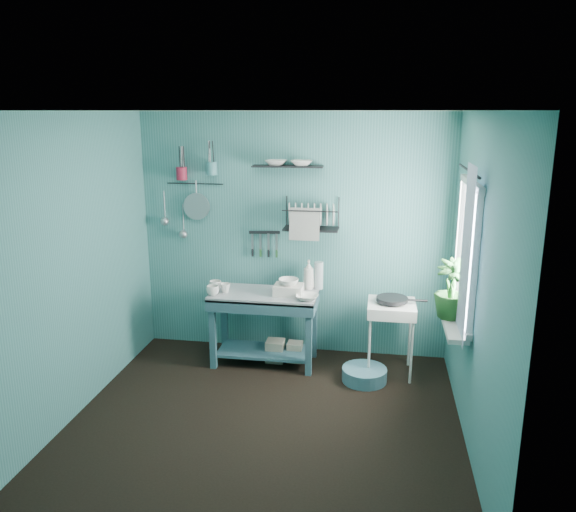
% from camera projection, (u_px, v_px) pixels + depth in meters
% --- Properties ---
extents(floor, '(3.20, 3.20, 0.00)m').
position_uv_depth(floor, '(266.00, 420.00, 4.68)').
color(floor, black).
rests_on(floor, ground).
extents(ceiling, '(3.20, 3.20, 0.00)m').
position_uv_depth(ceiling, '(262.00, 111.00, 4.05)').
color(ceiling, silver).
rests_on(ceiling, ground).
extents(wall_back, '(3.20, 0.00, 3.20)m').
position_uv_depth(wall_back, '(293.00, 236.00, 5.80)').
color(wall_back, '#3B7977').
rests_on(wall_back, ground).
extents(wall_front, '(3.20, 0.00, 3.20)m').
position_uv_depth(wall_front, '(206.00, 357.00, 2.93)').
color(wall_front, '#3B7977').
rests_on(wall_front, ground).
extents(wall_left, '(0.00, 3.00, 3.00)m').
position_uv_depth(wall_left, '(74.00, 267.00, 4.62)').
color(wall_left, '#3B7977').
rests_on(wall_left, ground).
extents(wall_right, '(0.00, 3.00, 3.00)m').
position_uv_depth(wall_right, '(477.00, 287.00, 4.11)').
color(wall_right, '#3B7977').
rests_on(wall_right, ground).
extents(work_counter, '(1.11, 0.66, 0.75)m').
position_uv_depth(work_counter, '(264.00, 328.00, 5.67)').
color(work_counter, '#2E5561').
rests_on(work_counter, floor).
extents(mug_left, '(0.12, 0.12, 0.10)m').
position_uv_depth(mug_left, '(213.00, 290.00, 5.49)').
color(mug_left, silver).
rests_on(mug_left, work_counter).
extents(mug_mid, '(0.14, 0.14, 0.09)m').
position_uv_depth(mug_mid, '(225.00, 288.00, 5.57)').
color(mug_mid, silver).
rests_on(mug_mid, work_counter).
extents(mug_right, '(0.17, 0.17, 0.10)m').
position_uv_depth(mug_right, '(215.00, 286.00, 5.64)').
color(mug_right, silver).
rests_on(mug_right, work_counter).
extents(wash_tub, '(0.28, 0.22, 0.10)m').
position_uv_depth(wash_tub, '(289.00, 290.00, 5.51)').
color(wash_tub, silver).
rests_on(wash_tub, work_counter).
extents(tub_bowl, '(0.20, 0.19, 0.06)m').
position_uv_depth(tub_bowl, '(289.00, 282.00, 5.49)').
color(tub_bowl, silver).
rests_on(tub_bowl, wash_tub).
extents(soap_bottle, '(0.11, 0.12, 0.30)m').
position_uv_depth(soap_bottle, '(309.00, 275.00, 5.66)').
color(soap_bottle, silver).
rests_on(soap_bottle, work_counter).
extents(water_bottle, '(0.09, 0.09, 0.28)m').
position_uv_depth(water_bottle, '(319.00, 275.00, 5.67)').
color(water_bottle, '#AEBCC2').
rests_on(water_bottle, work_counter).
extents(counter_bowl, '(0.22, 0.22, 0.05)m').
position_uv_depth(counter_bowl, '(307.00, 297.00, 5.36)').
color(counter_bowl, silver).
rests_on(counter_bowl, work_counter).
extents(hotplate_stand, '(0.47, 0.47, 0.72)m').
position_uv_depth(hotplate_stand, '(390.00, 338.00, 5.44)').
color(hotplate_stand, silver).
rests_on(hotplate_stand, floor).
extents(frying_pan, '(0.30, 0.30, 0.03)m').
position_uv_depth(frying_pan, '(392.00, 299.00, 5.34)').
color(frying_pan, black).
rests_on(frying_pan, hotplate_stand).
extents(knife_strip, '(0.32, 0.06, 0.03)m').
position_uv_depth(knife_strip, '(265.00, 232.00, 5.81)').
color(knife_strip, black).
rests_on(knife_strip, wall_back).
extents(dish_rack, '(0.56, 0.27, 0.32)m').
position_uv_depth(dish_rack, '(311.00, 214.00, 5.58)').
color(dish_rack, black).
rests_on(dish_rack, wall_back).
extents(upper_shelf, '(0.71, 0.21, 0.02)m').
position_uv_depth(upper_shelf, '(288.00, 166.00, 5.53)').
color(upper_shelf, black).
rests_on(upper_shelf, wall_back).
extents(shelf_bowl_left, '(0.24, 0.24, 0.05)m').
position_uv_depth(shelf_bowl_left, '(276.00, 160.00, 5.53)').
color(shelf_bowl_left, silver).
rests_on(shelf_bowl_left, upper_shelf).
extents(shelf_bowl_right, '(0.24, 0.24, 0.05)m').
position_uv_depth(shelf_bowl_right, '(302.00, 159.00, 5.49)').
color(shelf_bowl_right, silver).
rests_on(shelf_bowl_right, upper_shelf).
extents(utensil_cup_magenta, '(0.11, 0.11, 0.13)m').
position_uv_depth(utensil_cup_magenta, '(182.00, 173.00, 5.75)').
color(utensil_cup_magenta, maroon).
rests_on(utensil_cup_magenta, wall_back).
extents(utensil_cup_teal, '(0.11, 0.11, 0.13)m').
position_uv_depth(utensil_cup_teal, '(212.00, 168.00, 5.68)').
color(utensil_cup_teal, teal).
rests_on(utensil_cup_teal, wall_back).
extents(colander, '(0.28, 0.03, 0.28)m').
position_uv_depth(colander, '(197.00, 206.00, 5.84)').
color(colander, '#9EA1A6').
rests_on(colander, wall_back).
extents(ladle_outer, '(0.01, 0.01, 0.30)m').
position_uv_depth(ladle_outer, '(164.00, 205.00, 5.90)').
color(ladle_outer, '#9EA1A6').
rests_on(ladle_outer, wall_back).
extents(ladle_inner, '(0.01, 0.01, 0.30)m').
position_uv_depth(ladle_inner, '(183.00, 218.00, 5.91)').
color(ladle_inner, '#9EA1A6').
rests_on(ladle_inner, wall_back).
extents(hook_rail, '(0.60, 0.01, 0.01)m').
position_uv_depth(hook_rail, '(195.00, 184.00, 5.80)').
color(hook_rail, black).
rests_on(hook_rail, wall_back).
extents(window_glass, '(0.00, 1.10, 1.10)m').
position_uv_depth(window_glass, '(468.00, 252.00, 4.51)').
color(window_glass, white).
rests_on(window_glass, wall_right).
extents(windowsill, '(0.16, 0.95, 0.04)m').
position_uv_depth(windowsill, '(452.00, 320.00, 4.67)').
color(windowsill, silver).
rests_on(windowsill, wall_right).
extents(curtain, '(0.00, 1.35, 1.35)m').
position_uv_depth(curtain, '(465.00, 255.00, 4.22)').
color(curtain, silver).
rests_on(curtain, wall_right).
extents(curtain_rod, '(0.02, 1.05, 0.02)m').
position_uv_depth(curtain_rod, '(469.00, 171.00, 4.35)').
color(curtain_rod, black).
rests_on(curtain_rod, wall_right).
extents(potted_plant, '(0.29, 0.29, 0.50)m').
position_uv_depth(potted_plant, '(452.00, 289.00, 4.61)').
color(potted_plant, '#266127').
rests_on(potted_plant, windowsill).
extents(storage_tin_large, '(0.18, 0.18, 0.22)m').
position_uv_depth(storage_tin_large, '(275.00, 351.00, 5.77)').
color(storage_tin_large, gray).
rests_on(storage_tin_large, floor).
extents(storage_tin_small, '(0.15, 0.15, 0.20)m').
position_uv_depth(storage_tin_small, '(295.00, 352.00, 5.77)').
color(storage_tin_small, gray).
rests_on(storage_tin_small, floor).
extents(floor_basin, '(0.43, 0.43, 0.13)m').
position_uv_depth(floor_basin, '(364.00, 375.00, 5.34)').
color(floor_basin, teal).
rests_on(floor_basin, floor).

